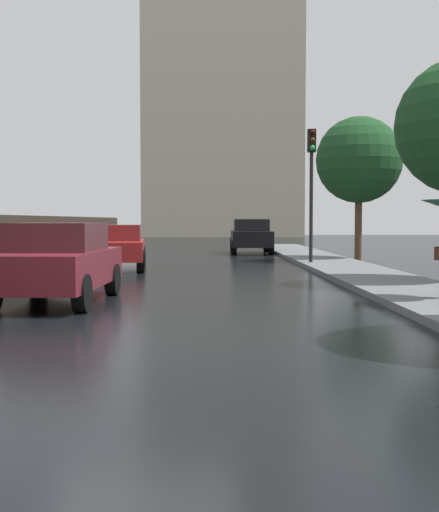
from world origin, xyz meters
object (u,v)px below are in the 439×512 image
(car_black_near_kerb, at_px, (251,236))
(street_tree_near, at_px, (359,160))
(traffic_light, at_px, (312,170))
(car_red_mid_road, at_px, (116,247))
(car_maroon_far_ahead, at_px, (58,261))

(car_black_near_kerb, bearing_deg, street_tree_near, -58.33)
(car_black_near_kerb, relative_size, street_tree_near, 0.83)
(car_black_near_kerb, relative_size, traffic_light, 1.02)
(car_red_mid_road, bearing_deg, street_tree_near, -159.08)
(car_maroon_far_ahead, xyz_separation_m, traffic_light, (6.27, 9.63, 2.40))
(traffic_light, distance_m, street_tree_near, 3.48)
(car_black_near_kerb, distance_m, car_red_mid_road, 11.12)
(traffic_light, xyz_separation_m, street_tree_near, (2.19, 2.64, 0.57))
(car_maroon_far_ahead, height_order, traffic_light, traffic_light)
(car_red_mid_road, relative_size, car_maroon_far_ahead, 1.00)
(car_red_mid_road, xyz_separation_m, traffic_light, (6.29, 1.32, 2.46))
(car_black_near_kerb, height_order, car_maroon_far_ahead, car_black_near_kerb)
(traffic_light, bearing_deg, car_maroon_far_ahead, -123.07)
(car_black_near_kerb, height_order, traffic_light, traffic_light)
(car_maroon_far_ahead, relative_size, street_tree_near, 0.75)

